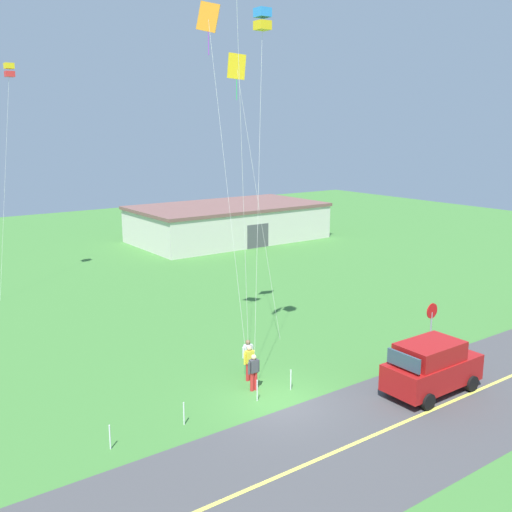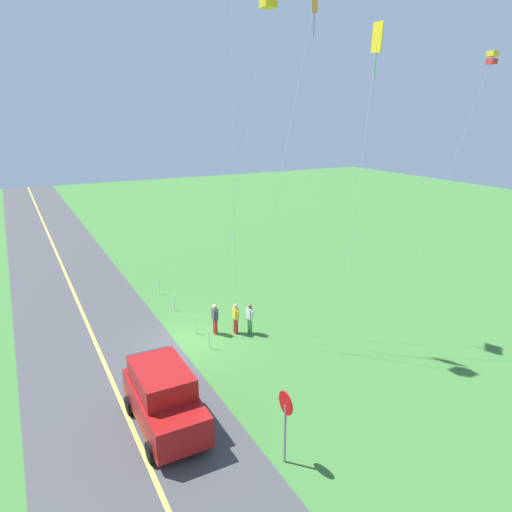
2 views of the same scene
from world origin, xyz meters
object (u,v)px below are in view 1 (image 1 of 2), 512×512
warehouse_distant (228,222)px  person_adult_companion (249,362)px  person_adult_near (254,371)px  car_suv_foreground (431,366)px  kite_green_far (238,73)px  kite_red_low (262,21)px  person_child_watcher (248,355)px  kite_pink_drift (9,71)px  stop_sign (431,318)px  kite_yellow_high (209,27)px

warehouse_distant → person_adult_companion: bearing=-121.7°
person_adult_near → person_adult_companion: size_ratio=1.00×
car_suv_foreground → person_adult_near: size_ratio=2.75×
person_adult_companion → kite_green_far: kite_green_far is taller
person_adult_companion → kite_red_low: kite_red_low is taller
warehouse_distant → kite_green_far: bearing=-122.0°
person_child_watcher → warehouse_distant: (17.15, 27.77, 0.89)m
person_child_watcher → kite_pink_drift: kite_pink_drift is taller
car_suv_foreground → warehouse_distant: warehouse_distant is taller
stop_sign → kite_red_low: kite_red_low is taller
kite_red_low → warehouse_distant: (16.12, 27.42, -13.41)m
car_suv_foreground → warehouse_distant: (12.07, 33.83, 0.60)m
person_adult_companion → kite_pink_drift: size_ratio=0.11×
person_adult_companion → kite_green_far: bearing=157.0°
kite_yellow_high → person_child_watcher: bearing=-93.0°
car_suv_foreground → kite_red_low: 15.93m
stop_sign → kite_pink_drift: 30.23m
person_adult_near → warehouse_distant: 34.40m
person_adult_companion → kite_yellow_high: 14.84m
stop_sign → kite_green_far: kite_green_far is taller
person_adult_near → kite_pink_drift: (-3.14, 22.73, 13.59)m
kite_green_far → kite_pink_drift: 17.81m
kite_green_far → person_adult_near: bearing=-119.4°
kite_yellow_high → kite_red_low: bearing=-72.6°
kite_red_low → person_adult_companion: bearing=-145.1°
person_adult_near → warehouse_distant: (17.95, 29.34, 0.89)m
person_child_watcher → kite_red_low: bearing=19.0°
kite_red_low → kite_pink_drift: (-4.98, 20.81, -0.71)m
kite_yellow_high → kite_pink_drift: bearing=102.8°
stop_sign → warehouse_distant: size_ratio=0.14×
stop_sign → warehouse_distant: 32.16m
kite_green_far → kite_pink_drift: kite_pink_drift is taller
car_suv_foreground → kite_pink_drift: (-9.02, 27.22, 13.30)m
car_suv_foreground → kite_pink_drift: kite_pink_drift is taller
person_adult_companion → kite_pink_drift: (-3.58, 21.78, 13.59)m
car_suv_foreground → kite_yellow_high: (-4.92, 9.19, 14.06)m
car_suv_foreground → kite_yellow_high: 17.50m
person_adult_near → kite_green_far: (3.51, 6.23, 12.61)m
person_child_watcher → warehouse_distant: bearing=58.5°
kite_green_far → kite_red_low: bearing=-111.2°
person_adult_companion → warehouse_distant: warehouse_distant is taller
kite_red_low → kite_green_far: bearing=68.8°
kite_green_far → person_adult_companion: bearing=-120.1°
car_suv_foreground → person_adult_near: bearing=142.6°
person_adult_companion → kite_red_low: (1.39, 0.97, 14.30)m
person_adult_near → kite_red_low: 14.54m
person_child_watcher → kite_red_low: (1.03, 0.35, 14.30)m
kite_yellow_high → warehouse_distant: bearing=55.4°
kite_red_low → kite_green_far: 4.93m
person_adult_companion → kite_yellow_high: kite_yellow_high is taller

